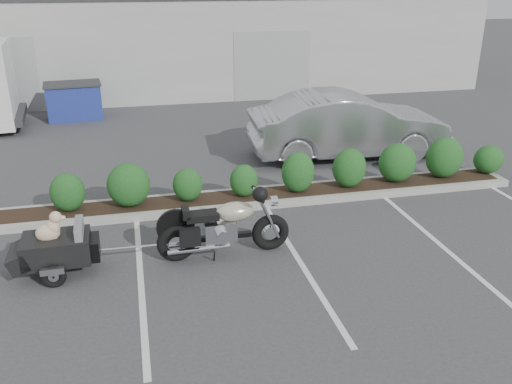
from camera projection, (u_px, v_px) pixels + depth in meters
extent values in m
plane|color=#38383A|center=(225.00, 254.00, 9.62)|extent=(90.00, 90.00, 0.00)
cube|color=#9E9E93|center=(253.00, 198.00, 11.78)|extent=(12.00, 1.00, 0.15)
cube|color=#9EA099|center=(158.00, 36.00, 24.20)|extent=(26.00, 10.00, 4.00)
torus|color=black|center=(176.00, 243.00, 9.27)|extent=(0.68, 0.19, 0.68)
torus|color=black|center=(270.00, 232.00, 9.66)|extent=(0.68, 0.19, 0.68)
cylinder|color=silver|center=(176.00, 243.00, 9.27)|extent=(0.29, 0.13, 0.28)
cylinder|color=silver|center=(270.00, 232.00, 9.66)|extent=(0.25, 0.11, 0.24)
cylinder|color=silver|center=(268.00, 216.00, 9.41)|extent=(0.44, 0.06, 0.90)
cylinder|color=silver|center=(265.00, 211.00, 9.59)|extent=(0.44, 0.06, 0.90)
cylinder|color=silver|center=(258.00, 194.00, 9.32)|extent=(0.05, 0.71, 0.03)
cylinder|color=silver|center=(274.00, 201.00, 9.44)|extent=(0.13, 0.19, 0.18)
sphere|color=black|center=(260.00, 194.00, 8.99)|extent=(0.27, 0.27, 0.26)
cube|color=silver|center=(220.00, 230.00, 9.39)|extent=(0.57, 0.36, 0.35)
cube|color=black|center=(226.00, 236.00, 9.46)|extent=(0.92, 0.12, 0.08)
ellipsoid|color=#BEB899|center=(235.00, 211.00, 9.33)|extent=(0.68, 0.39, 0.33)
cube|color=black|center=(202.00, 216.00, 9.20)|extent=(0.56, 0.32, 0.12)
cube|color=black|center=(186.00, 213.00, 9.11)|extent=(0.13, 0.31, 0.16)
cylinder|color=silver|center=(199.00, 249.00, 9.22)|extent=(1.07, 0.11, 0.09)
cylinder|color=silver|center=(196.00, 240.00, 9.54)|extent=(1.07, 0.11, 0.09)
cube|color=black|center=(190.00, 237.00, 8.98)|extent=(0.35, 0.15, 0.30)
cube|color=black|center=(57.00, 248.00, 8.83)|extent=(1.08, 0.75, 0.43)
cube|color=slate|center=(79.00, 231.00, 8.82)|extent=(0.14, 0.63, 0.30)
cube|color=slate|center=(59.00, 242.00, 8.81)|extent=(0.72, 0.64, 0.04)
cube|color=black|center=(21.00, 256.00, 8.73)|extent=(0.40, 0.74, 0.37)
cube|color=black|center=(93.00, 247.00, 8.98)|extent=(0.21, 0.51, 0.35)
torus|color=black|center=(54.00, 276.00, 8.54)|extent=(0.40, 0.12, 0.40)
torus|color=black|center=(58.00, 251.00, 9.31)|extent=(0.40, 0.12, 0.40)
cube|color=silver|center=(52.00, 271.00, 8.45)|extent=(0.37, 0.09, 0.10)
cube|color=silver|center=(57.00, 244.00, 9.31)|extent=(0.37, 0.09, 0.10)
cylinder|color=black|center=(56.00, 263.00, 8.93)|extent=(0.06, 0.91, 0.04)
cylinder|color=silver|center=(109.00, 249.00, 9.07)|extent=(0.61, 0.05, 0.04)
ellipsoid|color=#D0AF8C|center=(48.00, 233.00, 8.70)|extent=(0.39, 0.27, 0.30)
ellipsoid|color=#D0AF8C|center=(53.00, 228.00, 8.69)|extent=(0.22, 0.21, 0.28)
sphere|color=#D0AF8C|center=(55.00, 217.00, 8.64)|extent=(0.20, 0.20, 0.19)
ellipsoid|color=#D0AF8C|center=(62.00, 218.00, 8.67)|extent=(0.14, 0.08, 0.07)
sphere|color=black|center=(66.00, 217.00, 8.68)|extent=(0.04, 0.04, 0.04)
ellipsoid|color=#D0AF8C|center=(52.00, 218.00, 8.57)|extent=(0.05, 0.04, 0.11)
ellipsoid|color=#D0AF8C|center=(53.00, 215.00, 8.67)|extent=(0.05, 0.04, 0.11)
cylinder|color=#D0AF8C|center=(56.00, 240.00, 8.72)|extent=(0.05, 0.05, 0.12)
cylinder|color=#D0AF8C|center=(57.00, 237.00, 8.83)|extent=(0.05, 0.05, 0.12)
imported|color=#B1B0B8|center=(348.00, 125.00, 14.40)|extent=(5.35, 2.12, 1.73)
cube|color=navy|center=(74.00, 102.00, 18.31)|extent=(1.85, 1.33, 1.16)
cube|color=#2D2D30|center=(72.00, 84.00, 18.08)|extent=(1.95, 1.43, 0.06)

